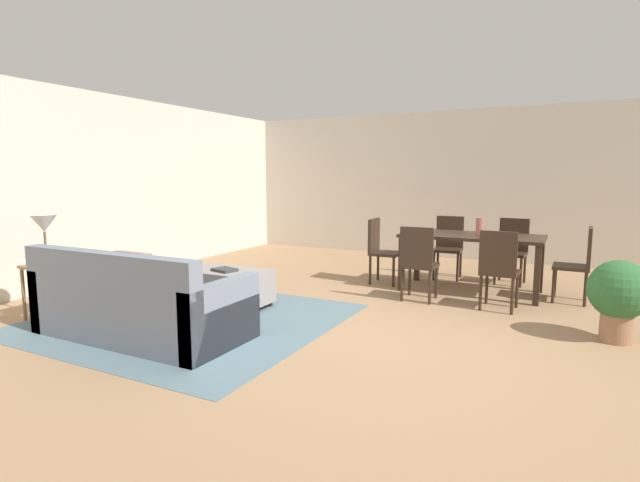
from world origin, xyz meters
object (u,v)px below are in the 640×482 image
(vase_centerpiece, at_px, (480,226))
(book_on_ottoman, at_px, (225,270))
(couch, at_px, (139,307))
(dining_table, at_px, (472,242))
(ottoman_table, at_px, (227,286))
(dining_chair_head_west, at_px, (380,247))
(dining_chair_far_right, at_px, (512,247))
(dining_chair_near_left, at_px, (418,259))
(side_table, at_px, (48,276))
(dining_chair_head_east, at_px, (579,260))
(table_lamp, at_px, (44,226))
(dining_chair_far_left, at_px, (449,243))
(potted_plant, at_px, (619,294))
(dining_chair_near_right, at_px, (499,266))

(vase_centerpiece, bearing_deg, book_on_ottoman, -138.32)
(couch, relative_size, dining_table, 1.15)
(ottoman_table, xyz_separation_m, dining_chair_head_west, (1.14, 2.04, 0.27))
(dining_chair_far_right, bearing_deg, dining_chair_near_left, -118.76)
(dining_chair_far_right, bearing_deg, side_table, -135.37)
(dining_chair_head_east, bearing_deg, book_on_ottoman, -149.14)
(table_lamp, bearing_deg, dining_chair_far_right, 44.63)
(dining_chair_head_east, height_order, dining_chair_head_west, same)
(couch, relative_size, book_on_ottoman, 7.86)
(ottoman_table, xyz_separation_m, table_lamp, (-1.39, -1.25, 0.75))
(dining_table, relative_size, dining_chair_far_left, 1.92)
(dining_chair_far_left, xyz_separation_m, potted_plant, (2.03, -2.18, -0.07))
(side_table, distance_m, dining_chair_near_left, 4.16)
(dining_chair_far_left, bearing_deg, dining_chair_far_right, 2.93)
(dining_chair_near_left, bearing_deg, dining_table, 59.58)
(dining_chair_near_right, relative_size, dining_chair_far_left, 1.00)
(dining_chair_head_east, bearing_deg, couch, -138.25)
(couch, xyz_separation_m, dining_chair_head_east, (3.72, 3.32, 0.23))
(dining_chair_far_right, bearing_deg, dining_table, -117.06)
(dining_chair_far_left, distance_m, dining_chair_far_right, 0.88)
(table_lamp, relative_size, dining_chair_far_right, 0.57)
(dining_chair_near_right, bearing_deg, dining_chair_far_left, 119.84)
(dining_chair_near_left, xyz_separation_m, dining_chair_head_west, (-0.77, 0.77, 0.00))
(dining_chair_head_east, xyz_separation_m, book_on_ottoman, (-3.61, -2.16, -0.07))
(dining_chair_near_left, relative_size, vase_centerpiece, 4.12)
(dining_chair_near_left, bearing_deg, dining_chair_head_east, 25.32)
(dining_chair_far_left, height_order, potted_plant, dining_chair_far_left)
(dining_chair_near_right, height_order, dining_chair_far_left, same)
(book_on_ottoman, xyz_separation_m, potted_plant, (3.93, 0.75, -0.00))
(vase_centerpiece, height_order, potted_plant, vase_centerpiece)
(dining_chair_far_left, bearing_deg, side_table, -128.97)
(side_table, bearing_deg, dining_chair_near_left, 37.27)
(couch, xyz_separation_m, book_on_ottoman, (0.11, 1.16, 0.16))
(dining_chair_near_right, xyz_separation_m, dining_chair_head_west, (-1.70, 0.77, 0.00))
(side_table, distance_m, table_lamp, 0.54)
(side_table, bearing_deg, dining_chair_far_right, 44.63)
(book_on_ottoman, bearing_deg, dining_chair_head_west, 62.36)
(side_table, xyz_separation_m, dining_chair_far_right, (4.20, 4.15, 0.05))
(ottoman_table, height_order, dining_chair_far_left, dining_chair_far_left)
(vase_centerpiece, relative_size, book_on_ottoman, 0.86)
(table_lamp, bearing_deg, dining_chair_near_right, 30.72)
(dining_chair_near_right, bearing_deg, side_table, -149.28)
(ottoman_table, bearing_deg, vase_centerpiece, 40.33)
(couch, bearing_deg, book_on_ottoman, 84.67)
(dining_chair_head_east, bearing_deg, dining_chair_far_right, 135.84)
(dining_chair_near_left, xyz_separation_m, potted_plant, (2.05, -0.59, -0.07))
(couch, height_order, dining_chair_far_right, dining_chair_far_right)
(ottoman_table, distance_m, dining_chair_far_right, 4.05)
(dining_chair_near_right, distance_m, dining_chair_far_right, 1.63)
(vase_centerpiece, bearing_deg, dining_chair_far_left, 126.46)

